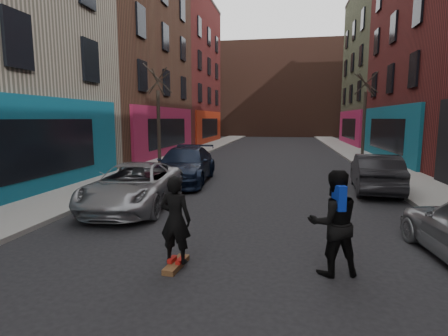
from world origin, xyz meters
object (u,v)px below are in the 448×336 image
at_px(parked_left_far, 134,186).
at_px(parked_left_end, 185,165).
at_px(parked_right_end, 375,173).
at_px(tree_right_far, 365,106).
at_px(pedestrian, 333,222).
at_px(tree_left_far, 158,107).
at_px(skateboard, 176,265).
at_px(skateboarder, 175,220).

height_order(parked_left_far, parked_left_end, parked_left_end).
bearing_deg(parked_right_end, parked_left_end, 1.92).
relative_size(tree_right_far, parked_left_far, 1.40).
bearing_deg(tree_right_far, parked_right_end, -99.13).
bearing_deg(pedestrian, tree_right_far, -118.16).
xyz_separation_m(parked_left_end, pedestrian, (5.08, -8.13, 0.19)).
distance_m(tree_left_far, skateboard, 14.70).
distance_m(tree_left_far, parked_right_end, 12.18).
relative_size(parked_right_end, pedestrian, 2.31).
bearing_deg(skateboarder, tree_right_far, -105.20).
height_order(tree_left_far, tree_right_far, tree_right_far).
relative_size(parked_left_end, skateboarder, 3.20).
relative_size(parked_left_far, skateboard, 6.06).
relative_size(parked_right_end, skateboarder, 2.65).
relative_size(tree_left_far, pedestrian, 3.50).
bearing_deg(skateboard, tree_right_far, 74.80).
height_order(parked_left_end, pedestrian, pedestrian).
bearing_deg(parked_right_end, tree_right_far, -93.33).
xyz_separation_m(parked_right_end, skateboarder, (-5.27, -7.85, 0.20)).
distance_m(skateboarder, pedestrian, 2.80).
distance_m(parked_left_far, parked_right_end, 8.77).
distance_m(tree_left_far, skateboarder, 14.53).
height_order(parked_left_end, skateboard, parked_left_end).
bearing_deg(skateboarder, parked_right_end, -118.85).
height_order(tree_left_far, pedestrian, tree_left_far).
bearing_deg(tree_left_far, parked_right_end, -27.34).
bearing_deg(tree_right_far, parked_left_far, -122.57).
bearing_deg(skateboard, parked_left_far, 128.14).
height_order(tree_right_far, pedestrian, tree_right_far).
xyz_separation_m(tree_left_far, parked_left_end, (3.00, -4.94, -2.63)).
distance_m(parked_left_far, pedestrian, 6.64).
bearing_deg(parked_left_end, parked_left_far, -98.74).
bearing_deg(pedestrian, skateboard, -10.71).
bearing_deg(skateboard, tree_left_far, 116.70).
relative_size(tree_left_far, tree_right_far, 0.96).
distance_m(tree_right_far, parked_right_end, 11.94).
bearing_deg(parked_right_end, tree_left_far, -21.53).
relative_size(parked_left_end, skateboard, 6.45).
xyz_separation_m(tree_left_far, skateboard, (5.29, -13.31, -3.33)).
xyz_separation_m(tree_left_far, parked_left_far, (2.65, -9.26, -2.71)).
xyz_separation_m(tree_right_far, parked_left_end, (-9.40, -10.94, -2.78)).
height_order(tree_left_far, parked_right_end, tree_left_far).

